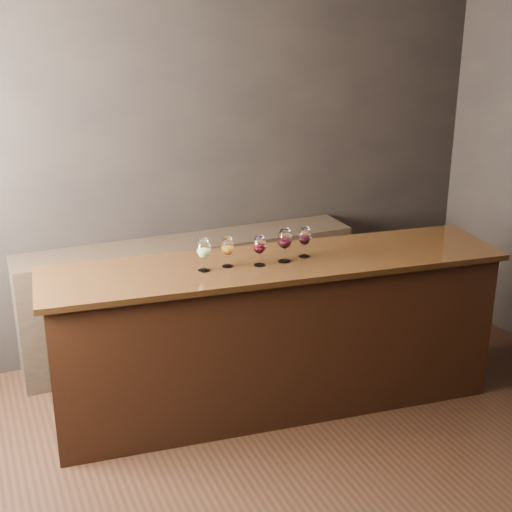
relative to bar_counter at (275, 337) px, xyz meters
name	(u,v)px	position (x,y,z in m)	size (l,w,h in m)	color
ground	(313,512)	(-0.26, -1.08, -0.50)	(5.00, 5.00, 0.00)	black
room_shell	(267,185)	(-0.50, -0.97, 1.31)	(5.02, 4.52, 2.81)	black
bar_counter	(275,337)	(0.00, 0.00, 0.00)	(2.87, 0.62, 1.00)	black
bar_top	(276,263)	(0.00, 0.00, 0.52)	(2.97, 0.69, 0.04)	black
back_bar_shelf	(191,297)	(-0.28, 0.95, -0.04)	(2.54, 0.40, 0.92)	black
glass_white	(204,250)	(-0.48, 0.01, 0.68)	(0.09, 0.09, 0.20)	white
glass_amber	(227,247)	(-0.32, 0.02, 0.67)	(0.08, 0.08, 0.19)	white
glass_red_a	(259,246)	(-0.13, -0.04, 0.67)	(0.08, 0.08, 0.19)	white
glass_red_b	(285,240)	(0.04, -0.04, 0.69)	(0.09, 0.09, 0.22)	white
glass_red_c	(305,237)	(0.20, 0.00, 0.67)	(0.08, 0.08, 0.20)	white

